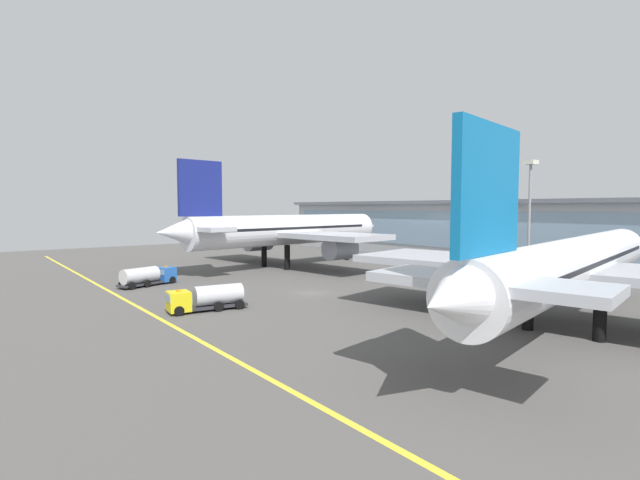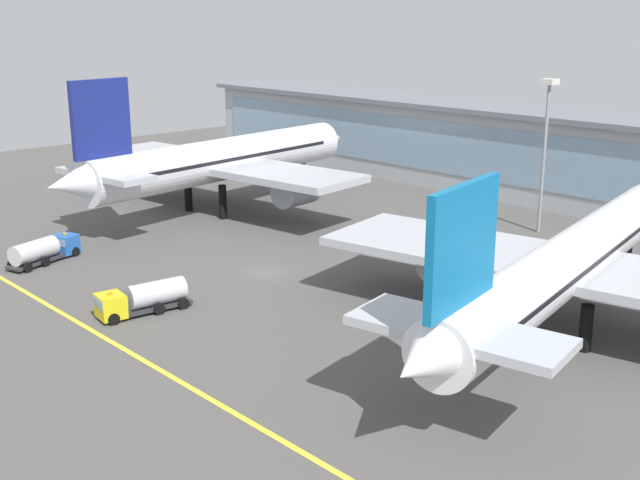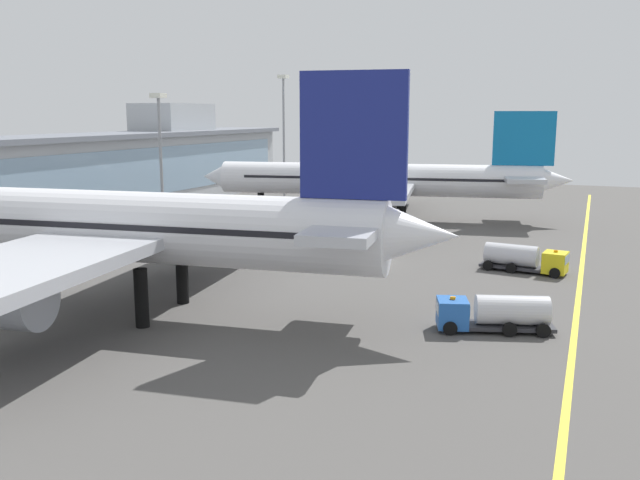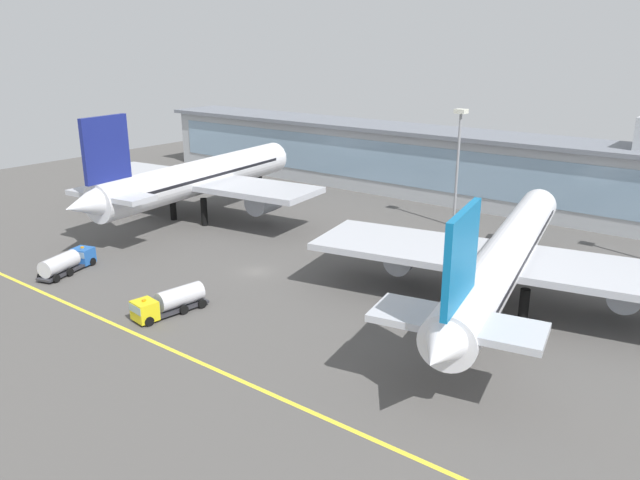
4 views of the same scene
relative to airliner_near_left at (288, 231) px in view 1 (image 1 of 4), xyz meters
The scene contains 8 objects.
ground_plane 30.81m from the airliner_near_left, 27.57° to the right, with size 198.96×198.96×0.00m, color #514F4C.
taxiway_centreline_stripe 45.19m from the airliner_near_left, 53.50° to the right, with size 159.17×0.50×0.01m, color yellow.
terminal_building 48.94m from the airliner_near_left, 54.82° to the left, with size 145.11×14.00×18.75m.
airliner_near_left is the anchor object (origin of this frame).
airliner_near_right 57.94m from the airliner_near_left, ahead, with size 47.66×59.14×17.20m.
fuel_tanker_truck 30.85m from the airliner_near_left, 78.10° to the right, with size 5.20×9.36×2.90m.
baggage_tug_near 41.76m from the airliner_near_left, 47.16° to the right, with size 3.98×9.29×2.90m.
apron_light_mast_west 44.77m from the airliner_near_left, 31.31° to the left, with size 1.80×1.80×19.74m.
Camera 1 is at (52.63, -38.85, 11.98)m, focal length 26.56 mm.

